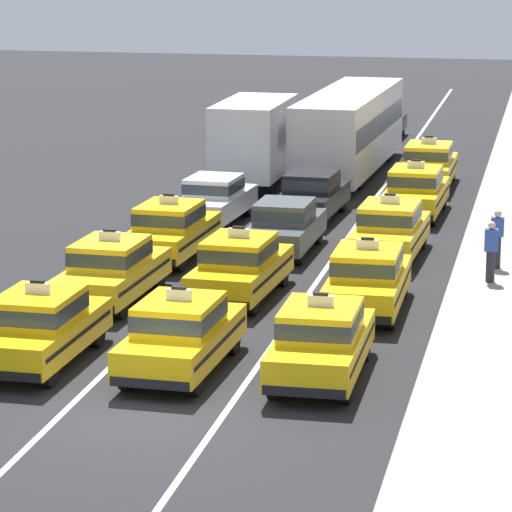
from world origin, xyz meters
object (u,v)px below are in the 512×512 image
Objects in this scene: bus_center_fifth at (349,128)px; pedestrian_near_crosswalk at (497,239)px; taxi_right_second at (367,279)px; taxi_center_second at (240,266)px; taxi_right_fifth at (429,164)px; pedestrian_mid_block at (491,251)px; sedan_center_third at (285,225)px; taxi_left_nearest at (41,326)px; sedan_center_fourth at (312,194)px; taxi_left_third at (170,229)px; taxi_left_second at (112,269)px; sedan_left_fourth at (214,198)px; taxi_right_nearest at (321,340)px; taxi_right_fourth at (416,191)px; box_truck_left_fifth at (258,138)px; sedan_center_sixth at (382,121)px; taxi_center_nearest at (181,333)px; taxi_right_third at (390,229)px.

pedestrian_near_crosswalk is (6.47, -15.62, -0.82)m from bus_center_fifth.
taxi_right_second is at bearing -80.39° from bus_center_fifth.
taxi_right_fifth is (3.33, 17.31, 0.00)m from taxi_center_second.
bus_center_fifth is 18.43m from pedestrian_mid_block.
bus_center_fifth is 20.83m from taxi_right_second.
taxi_right_second is (3.31, -6.20, 0.03)m from sedan_center_third.
taxi_left_nearest is 17.56m from sedan_center_fourth.
taxi_left_second is at bearing -91.99° from taxi_left_third.
taxi_right_nearest is at bearing -68.60° from sedan_left_fourth.
taxi_center_second is at bearing -91.40° from sedan_center_third.
taxi_left_second is 14.45m from taxi_right_fourth.
taxi_left_second is 21.15m from bus_center_fifth.
sedan_left_fourth is 0.63× the size of box_truck_left_fifth.
taxi_left_nearest is 1.06× the size of sedan_center_sixth.
taxi_right_second is at bearing -89.64° from taxi_right_fifth.
taxi_left_second is at bearing -105.41° from sedan_center_fourth.
sedan_center_fourth is at bearing 127.74° from pedestrian_mid_block.
taxi_center_second is (3.00, -4.07, 0.00)m from taxi_left_third.
taxi_left_nearest is 24.72m from taxi_right_fifth.
taxi_center_nearest is 6.47m from taxi_center_second.
sedan_center_fourth is 6.17m from taxi_right_third.
taxi_left_third is at bearing 170.93° from pedestrian_mid_block.
taxi_left_third is 1.01× the size of taxi_right_second.
taxi_left_nearest is at bearing -135.96° from pedestrian_mid_block.
pedestrian_near_crosswalk is at bearing 48.54° from taxi_left_nearest.
taxi_right_nearest is at bearing -63.26° from taxi_center_second.
sedan_center_fourth is at bearing 106.54° from taxi_right_second.
taxi_center_second is at bearing -146.78° from pedestrian_near_crosswalk.
taxi_center_second is 1.02× the size of taxi_right_fifth.
sedan_center_fourth is 7.37m from taxi_right_fifth.
taxi_center_nearest and taxi_right_nearest have the same top height.
taxi_left_nearest is 0.66× the size of box_truck_left_fifth.
taxi_left_nearest and taxi_right_fourth have the same top height.
sedan_center_third is 0.99× the size of sedan_center_fourth.
sedan_center_sixth is at bearing 89.75° from taxi_center_second.
taxi_center_nearest is at bearing -88.99° from taxi_center_second.
taxi_right_second is 0.99× the size of taxi_right_third.
taxi_center_nearest and taxi_right_fourth have the same top height.
taxi_center_nearest reaches higher than sedan_center_third.
taxi_right_third is at bearing 91.42° from taxi_right_second.
taxi_left_second reaches higher than sedan_left_fourth.
sedan_left_fourth is 2.64× the size of pedestrian_near_crosswalk.
taxi_right_fifth reaches higher than pedestrian_mid_block.
bus_center_fifth is at bearing 83.40° from taxi_left_nearest.
sedan_left_fourth is at bearing 151.67° from pedestrian_near_crosswalk.
sedan_center_fourth is at bearing 89.63° from taxi_center_second.
sedan_center_sixth is at bearing 82.89° from taxi_left_third.
taxi_left_nearest is at bearing -96.60° from bus_center_fifth.
sedan_left_fourth is 0.95× the size of taxi_right_third.
taxi_right_nearest is (6.12, -15.62, 0.03)m from sedan_left_fourth.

